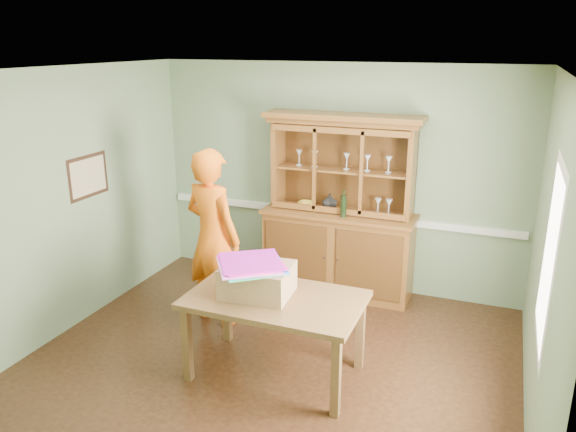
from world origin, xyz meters
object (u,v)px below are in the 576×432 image
at_px(china_hutch, 339,232).
at_px(cardboard_box, 258,280).
at_px(person, 213,237).
at_px(dining_table, 275,306).

xyz_separation_m(china_hutch, cardboard_box, (-0.18, -1.94, 0.16)).
relative_size(china_hutch, cardboard_box, 3.62).
relative_size(cardboard_box, person, 0.31).
height_order(china_hutch, cardboard_box, china_hutch).
height_order(dining_table, cardboard_box, cardboard_box).
bearing_deg(china_hutch, dining_table, -90.37).
relative_size(china_hutch, person, 1.13).
bearing_deg(cardboard_box, person, 139.11).
xyz_separation_m(dining_table, person, (-1.02, 0.74, 0.27)).
bearing_deg(cardboard_box, china_hutch, 84.78).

